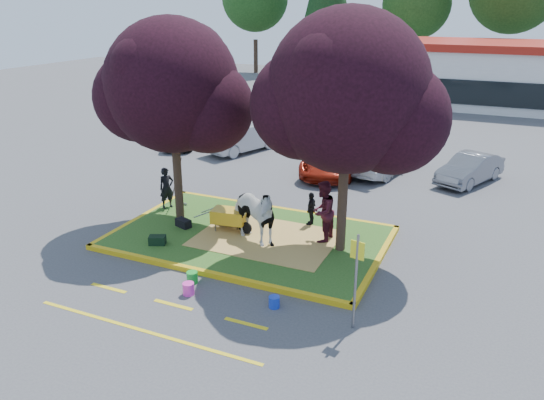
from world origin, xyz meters
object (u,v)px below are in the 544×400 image
at_px(calf, 229,217).
at_px(car_black, 181,134).
at_px(bucket_blue, 274,302).
at_px(sign_post, 356,272).
at_px(cow, 251,214).
at_px(handler, 167,188).
at_px(bucket_green, 192,277).
at_px(car_silver, 243,138).
at_px(bucket_pink, 188,289).
at_px(wheelbarrow, 229,216).

xyz_separation_m(calf, car_black, (-7.35, 8.43, 0.27)).
bearing_deg(bucket_blue, sign_post, -1.72).
bearing_deg(cow, car_black, 66.98).
height_order(cow, handler, cow).
relative_size(sign_post, bucket_green, 7.32).
bearing_deg(handler, cow, -76.54).
xyz_separation_m(cow, bucket_blue, (2.02, -2.88, -0.91)).
height_order(bucket_blue, car_silver, car_silver).
height_order(car_black, car_silver, car_silver).
height_order(cow, bucket_pink, cow).
distance_m(calf, car_black, 11.19).
height_order(wheelbarrow, bucket_green, wheelbarrow).
distance_m(cow, car_black, 12.78).
height_order(calf, wheelbarrow, wheelbarrow).
bearing_deg(cow, bucket_green, -165.20).
relative_size(cow, car_silver, 0.52).
height_order(bucket_pink, car_black, car_black).
bearing_deg(calf, handler, 146.63).
height_order(wheelbarrow, bucket_blue, wheelbarrow).
height_order(bucket_green, car_black, car_black).
xyz_separation_m(cow, handler, (-3.99, 1.38, -0.18)).
relative_size(bucket_blue, car_black, 0.08).
bearing_deg(bucket_blue, cow, 125.00).
relative_size(handler, bucket_green, 4.57).
bearing_deg(car_black, handler, -82.76).
bearing_deg(calf, car_black, 106.36).
distance_m(bucket_green, car_black, 14.60).
bearing_deg(calf, wheelbarrow, -85.12).
height_order(sign_post, bucket_pink, sign_post).
xyz_separation_m(cow, car_silver, (-5.23, 9.72, -0.38)).
distance_m(calf, car_silver, 9.60).
height_order(bucket_green, bucket_pink, same).
distance_m(bucket_blue, car_silver, 14.55).
bearing_deg(bucket_green, cow, 80.42).
height_order(wheelbarrow, bucket_pink, wheelbarrow).
distance_m(wheelbarrow, car_black, 11.78).
relative_size(bucket_green, car_black, 0.08).
height_order(sign_post, car_silver, sign_post).
xyz_separation_m(calf, bucket_blue, (3.31, -3.86, -0.22)).
relative_size(bucket_blue, car_silver, 0.07).
xyz_separation_m(bucket_blue, car_silver, (-7.24, 12.61, 0.53)).
bearing_deg(handler, car_silver, 40.99).
xyz_separation_m(bucket_green, car_black, (-8.20, 12.07, 0.48)).
relative_size(bucket_green, bucket_blue, 1.10).
bearing_deg(bucket_blue, bucket_green, 175.01).
bearing_deg(bucket_green, bucket_blue, -4.99).
relative_size(calf, bucket_blue, 3.45).
relative_size(sign_post, bucket_pink, 7.32).
height_order(wheelbarrow, car_black, car_black).
bearing_deg(handler, bucket_pink, -108.04).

